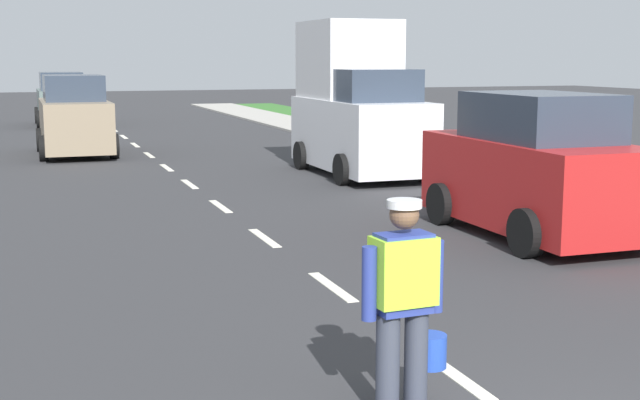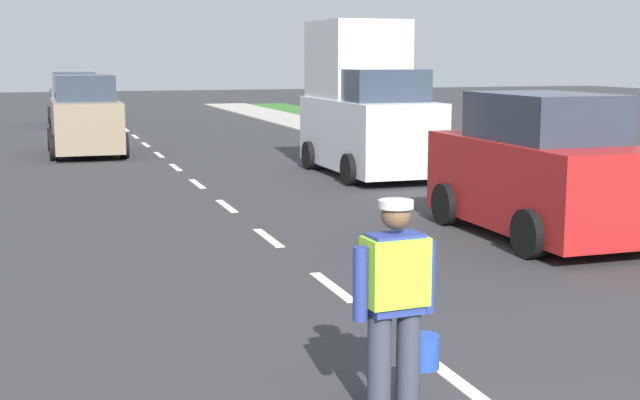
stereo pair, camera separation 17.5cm
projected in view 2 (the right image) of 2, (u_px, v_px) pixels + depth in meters
ground_plane at (157, 154)px, 24.72m from camera, size 96.00×96.00×0.00m
sidewalk_right at (617, 201)px, 16.61m from camera, size 2.40×72.00×0.14m
lane_center_line at (140, 140)px, 28.66m from camera, size 0.14×46.40×0.01m
road_worker at (397, 298)px, 6.48m from camera, size 0.76×0.41×1.67m
delivery_truck at (365, 105)px, 20.20m from camera, size 2.16×4.60×3.54m
car_oncoming_second at (85, 118)px, 24.40m from camera, size 2.03×4.15×2.21m
car_parked_curbside at (539, 171)px, 13.14m from camera, size 2.02×4.08×2.17m
car_oncoming_third at (75, 100)px, 35.23m from camera, size 2.08×4.16×2.11m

